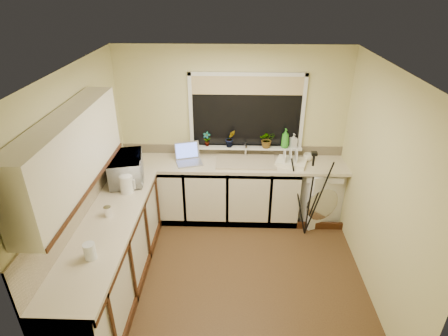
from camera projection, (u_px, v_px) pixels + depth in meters
floor at (229, 272)px, 4.50m from camera, size 3.20×3.20×0.00m
ceiling at (231, 70)px, 3.37m from camera, size 3.20×3.20×0.00m
wall_back at (232, 133)px, 5.27m from camera, size 3.20×0.00×3.20m
wall_front at (226, 292)px, 2.61m from camera, size 3.20×0.00×3.20m
wall_left at (83, 183)px, 3.99m from camera, size 0.00×3.00×3.00m
wall_right at (381, 188)px, 3.89m from camera, size 0.00×3.00×3.00m
base_cabinet_back at (209, 191)px, 5.38m from camera, size 2.55×0.60×0.86m
base_cabinet_left at (112, 259)px, 4.08m from camera, size 0.54×2.40×0.86m
worktop_back at (231, 164)px, 5.16m from camera, size 3.20×0.60×0.04m
worktop_left at (106, 226)px, 3.87m from camera, size 0.60×2.40×0.04m
upper_cabinet at (70, 153)px, 3.32m from camera, size 0.28×1.90×0.70m
splashback_left at (75, 206)px, 3.77m from camera, size 0.02×2.40×0.45m
splashback_back at (232, 149)px, 5.37m from camera, size 3.20×0.02×0.14m
window_glass at (247, 112)px, 5.10m from camera, size 1.50×0.02×1.00m
window_blind at (247, 86)px, 4.90m from camera, size 1.50×0.02×0.25m
windowsill at (246, 147)px, 5.29m from camera, size 1.60×0.14×0.03m
sink at (246, 162)px, 5.14m from camera, size 0.82×0.46×0.03m
faucet at (246, 150)px, 5.25m from camera, size 0.03×0.03×0.24m
washing_machine at (318, 192)px, 5.37m from camera, size 0.78×0.76×0.85m
laptop at (188, 157)px, 5.16m from camera, size 0.43×0.42×0.25m
kettle at (126, 184)px, 4.40m from camera, size 0.16×0.16×0.21m
dish_rack at (291, 162)px, 5.09m from camera, size 0.48×0.41×0.06m
tripod at (309, 195)px, 4.89m from camera, size 0.82×0.82×1.26m
glass_jug at (90, 251)px, 3.36m from camera, size 0.11×0.11×0.16m
steel_jar at (108, 211)px, 3.98m from camera, size 0.08×0.08×0.11m
microwave at (126, 168)px, 4.64m from camera, size 0.53×0.67×0.33m
plant_a at (207, 139)px, 5.24m from camera, size 0.12×0.09×0.21m
plant_b at (230, 139)px, 5.21m from camera, size 0.17×0.15×0.26m
plant_d at (267, 139)px, 5.19m from camera, size 0.22×0.19×0.25m
soap_bottle_green at (285, 138)px, 5.18m from camera, size 0.13×0.13×0.28m
soap_bottle_clear at (293, 140)px, 5.21m from camera, size 0.11×0.11×0.20m
cup_back at (308, 157)px, 5.19m from camera, size 0.16×0.16×0.10m
cup_left at (92, 252)px, 3.41m from camera, size 0.12×0.12×0.09m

